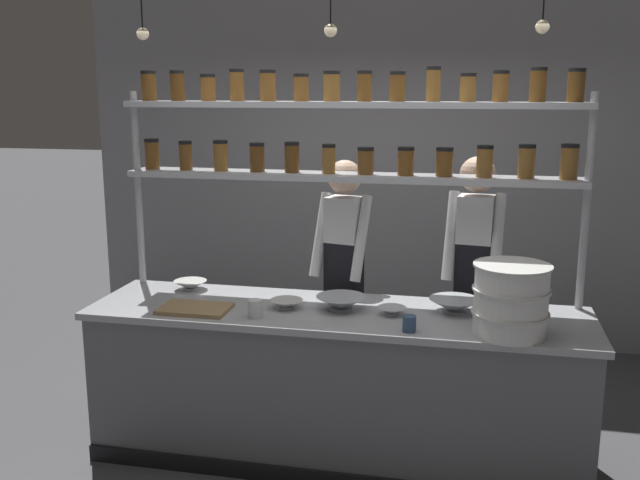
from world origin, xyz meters
TOP-DOWN VIEW (x-y plane):
  - ground_plane at (0.00, 0.00)m, footprint 40.00×40.00m
  - back_wall at (0.00, 2.24)m, footprint 5.31×0.12m
  - prep_counter at (0.00, -0.00)m, footprint 2.91×0.76m
  - spice_shelf_unit at (0.01, 0.33)m, footprint 2.80×0.28m
  - chef_left at (-0.07, 0.60)m, footprint 0.41×0.34m
  - chef_center at (0.77, 0.63)m, footprint 0.39×0.32m
  - container_stack at (0.96, -0.22)m, footprint 0.40×0.40m
  - cutting_board at (-0.80, -0.18)m, footprint 0.40×0.26m
  - prep_bowl_near_left at (0.02, 0.02)m, footprint 0.29×0.29m
  - prep_bowl_center_front at (0.67, 0.10)m, footprint 0.29×0.29m
  - prep_bowl_center_back at (-1.00, 0.23)m, footprint 0.21×0.21m
  - prep_bowl_near_right at (-0.30, -0.03)m, footprint 0.19×0.19m
  - prep_bowl_far_left at (0.32, -0.02)m, footprint 0.17×0.17m
  - serving_cup_front at (0.44, -0.28)m, footprint 0.07×0.07m
  - serving_cup_by_board at (-0.42, -0.23)m, footprint 0.08×0.08m
  - pendant_light_row at (-0.04, 0.00)m, footprint 2.25×0.07m

SIDE VIEW (x-z plane):
  - ground_plane at x=0.00m, z-range 0.00..0.00m
  - prep_counter at x=0.00m, z-range 0.00..0.92m
  - cutting_board at x=-0.80m, z-range 0.92..0.94m
  - prep_bowl_far_left at x=0.32m, z-range 0.92..0.96m
  - prep_bowl_near_right at x=-0.30m, z-range 0.92..0.97m
  - prep_bowl_center_back at x=-1.00m, z-range 0.92..0.98m
  - prep_bowl_center_front at x=0.67m, z-range 0.92..1.00m
  - prep_bowl_near_left at x=0.02m, z-range 0.92..1.00m
  - serving_cup_front at x=0.44m, z-range 0.92..1.01m
  - serving_cup_by_board at x=-0.42m, z-range 0.92..1.02m
  - chef_left at x=-0.07m, z-range 0.14..1.87m
  - chef_center at x=0.77m, z-range 0.15..1.92m
  - container_stack at x=0.96m, z-range 0.92..1.30m
  - back_wall at x=0.00m, z-range 0.00..3.19m
  - spice_shelf_unit at x=0.01m, z-range 0.70..3.01m
  - pendant_light_row at x=-0.04m, z-range 2.18..2.87m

